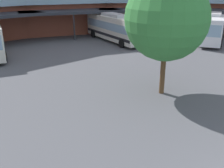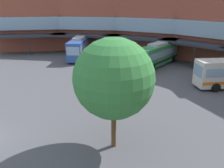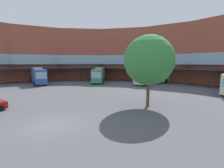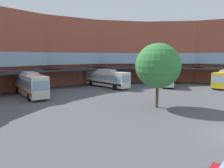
{
  "view_description": "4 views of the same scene",
  "coord_description": "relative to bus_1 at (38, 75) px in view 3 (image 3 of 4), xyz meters",
  "views": [
    {
      "loc": [
        -9.8,
        -1.81,
        7.59
      ],
      "look_at": [
        0.82,
        10.56,
        1.37
      ],
      "focal_mm": 42.78,
      "sensor_mm": 36.0,
      "label": 1
    },
    {
      "loc": [
        19.08,
        3.34,
        10.36
      ],
      "look_at": [
        -1.33,
        11.99,
        2.67
      ],
      "focal_mm": 38.63,
      "sensor_mm": 36.0,
      "label": 2
    },
    {
      "loc": [
        10.83,
        -8.01,
        5.04
      ],
      "look_at": [
        -0.71,
        10.41,
        2.16
      ],
      "focal_mm": 25.62,
      "sensor_mm": 36.0,
      "label": 3
    },
    {
      "loc": [
        -19.14,
        -1.84,
        6.57
      ],
      "look_at": [
        2.74,
        15.3,
        2.76
      ],
      "focal_mm": 33.06,
      "sensor_mm": 36.0,
      "label": 4
    }
  ],
  "objects": [
    {
      "name": "bus_5",
      "position": [
        23.97,
        14.04,
        -0.01
      ],
      "size": [
        5.61,
        11.6,
        3.93
      ],
      "rotation": [
        0.0,
        0.0,
        4.43
      ],
      "color": "silver",
      "rests_on": "ground"
    },
    {
      "name": "station_building",
      "position": [
        25.04,
        9.9,
        5.18
      ],
      "size": [
        83.82,
        41.59,
        14.88
      ],
      "color": "#9E4C38",
      "rests_on": "ground"
    },
    {
      "name": "bus_2",
      "position": [
        10.81,
        10.38,
        -0.07
      ],
      "size": [
        7.57,
        10.72,
        3.81
      ],
      "rotation": [
        0.0,
        0.0,
        5.23
      ],
      "color": "#338C4C",
      "rests_on": "ground"
    },
    {
      "name": "ground_plane",
      "position": [
        25.04,
        -15.26,
        -2.0
      ],
      "size": [
        126.69,
        126.69,
        0.0
      ],
      "primitive_type": "plane",
      "color": "#515156"
    },
    {
      "name": "plaza_tree",
      "position": [
        29.77,
        -5.71,
        3.32
      ],
      "size": [
        5.65,
        5.65,
        8.16
      ],
      "color": "brown",
      "rests_on": "ground"
    },
    {
      "name": "bus_1",
      "position": [
        0.0,
        0.0,
        0.0
      ],
      "size": [
        10.97,
        7.11,
        3.95
      ],
      "rotation": [
        0.0,
        0.0,
        5.82
      ],
      "color": "#2D519E",
      "rests_on": "ground"
    }
  ]
}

